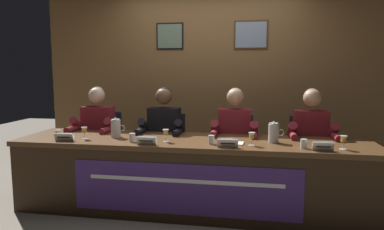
{
  "coord_description": "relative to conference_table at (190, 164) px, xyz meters",
  "views": [
    {
      "loc": [
        0.58,
        -3.42,
        1.42
      ],
      "look_at": [
        0.0,
        0.0,
        0.98
      ],
      "focal_mm": 32.59,
      "sensor_mm": 36.0,
      "label": 1
    }
  ],
  "objects": [
    {
      "name": "water_pitcher_left_side",
      "position": [
        -0.8,
        0.1,
        0.32
      ],
      "size": [
        0.15,
        0.1,
        0.21
      ],
      "color": "silver",
      "rests_on": "conference_table"
    },
    {
      "name": "wall_back_panelled",
      "position": [
        0.0,
        1.62,
        0.8
      ],
      "size": [
        4.78,
        0.14,
        2.6
      ],
      "color": "brown",
      "rests_on": "ground_plane"
    },
    {
      "name": "nameplate_center_left",
      "position": [
        -0.38,
        -0.21,
        0.26
      ],
      "size": [
        0.19,
        0.06,
        0.08
      ],
      "color": "white",
      "rests_on": "conference_table"
    },
    {
      "name": "water_pitcher_right_side",
      "position": [
        0.81,
        0.1,
        0.32
      ],
      "size": [
        0.15,
        0.1,
        0.21
      ],
      "color": "silver",
      "rests_on": "conference_table"
    },
    {
      "name": "nameplate_far_right",
      "position": [
        1.21,
        -0.19,
        0.26
      ],
      "size": [
        0.18,
        0.06,
        0.08
      ],
      "color": "white",
      "rests_on": "conference_table"
    },
    {
      "name": "water_cup_center_right",
      "position": [
        0.22,
        -0.08,
        0.26
      ],
      "size": [
        0.06,
        0.06,
        0.08
      ],
      "color": "silver",
      "rests_on": "conference_table"
    },
    {
      "name": "conference_table",
      "position": [
        0.0,
        0.0,
        0.0
      ],
      "size": [
        3.58,
        0.83,
        0.73
      ],
      "color": "brown",
      "rests_on": "ground_plane"
    },
    {
      "name": "chair_far_left",
      "position": [
        -1.23,
        0.71,
        -0.06
      ],
      "size": [
        0.44,
        0.44,
        0.9
      ],
      "color": "black",
      "rests_on": "ground_plane"
    },
    {
      "name": "water_cup_far_left",
      "position": [
        -1.37,
        -0.06,
        0.26
      ],
      "size": [
        0.06,
        0.06,
        0.08
      ],
      "color": "silver",
      "rests_on": "conference_table"
    },
    {
      "name": "ground_plane",
      "position": [
        0.0,
        0.11,
        -0.51
      ],
      "size": [
        12.0,
        12.0,
        0.0
      ],
      "primitive_type": "plane",
      "color": "gray"
    },
    {
      "name": "juice_glass_far_right",
      "position": [
        1.4,
        -0.11,
        0.31
      ],
      "size": [
        0.06,
        0.06,
        0.12
      ],
      "color": "white",
      "rests_on": "conference_table"
    },
    {
      "name": "juice_glass_center_right",
      "position": [
        0.6,
        -0.08,
        0.31
      ],
      "size": [
        0.06,
        0.06,
        0.12
      ],
      "color": "white",
      "rests_on": "conference_table"
    },
    {
      "name": "chair_far_right",
      "position": [
        1.23,
        0.71,
        -0.06
      ],
      "size": [
        0.44,
        0.44,
        0.9
      ],
      "color": "black",
      "rests_on": "ground_plane"
    },
    {
      "name": "juice_glass_center_left",
      "position": [
        -0.23,
        -0.05,
        0.31
      ],
      "size": [
        0.06,
        0.06,
        0.12
      ],
      "color": "white",
      "rests_on": "conference_table"
    },
    {
      "name": "water_cup_center_left",
      "position": [
        -0.56,
        -0.1,
        0.26
      ],
      "size": [
        0.06,
        0.06,
        0.08
      ],
      "color": "silver",
      "rests_on": "conference_table"
    },
    {
      "name": "panelist_far_right",
      "position": [
        1.23,
        0.51,
        0.21
      ],
      "size": [
        0.51,
        0.48,
        1.23
      ],
      "color": "black",
      "rests_on": "ground_plane"
    },
    {
      "name": "chair_center_right",
      "position": [
        0.41,
        0.71,
        -0.06
      ],
      "size": [
        0.44,
        0.44,
        0.9
      ],
      "color": "black",
      "rests_on": "ground_plane"
    },
    {
      "name": "nameplate_far_left",
      "position": [
        -1.23,
        -0.18,
        0.26
      ],
      "size": [
        0.2,
        0.06,
        0.08
      ],
      "color": "white",
      "rests_on": "conference_table"
    },
    {
      "name": "chair_center_left",
      "position": [
        -0.41,
        0.71,
        -0.06
      ],
      "size": [
        0.44,
        0.44,
        0.9
      ],
      "color": "black",
      "rests_on": "ground_plane"
    },
    {
      "name": "document_stack_center_right",
      "position": [
        0.41,
        -0.03,
        0.23
      ],
      "size": [
        0.22,
        0.16,
        0.01
      ],
      "color": "white",
      "rests_on": "conference_table"
    },
    {
      "name": "nameplate_center_right",
      "position": [
        0.38,
        -0.2,
        0.26
      ],
      "size": [
        0.19,
        0.06,
        0.08
      ],
      "color": "white",
      "rests_on": "conference_table"
    },
    {
      "name": "panelist_center_right",
      "position": [
        0.41,
        0.51,
        0.21
      ],
      "size": [
        0.51,
        0.48,
        1.23
      ],
      "color": "black",
      "rests_on": "ground_plane"
    },
    {
      "name": "water_cup_far_right",
      "position": [
        1.06,
        -0.12,
        0.26
      ],
      "size": [
        0.06,
        0.06,
        0.08
      ],
      "color": "silver",
      "rests_on": "conference_table"
    },
    {
      "name": "panelist_center_left",
      "position": [
        -0.41,
        0.51,
        0.21
      ],
      "size": [
        0.51,
        0.48,
        1.23
      ],
      "color": "black",
      "rests_on": "ground_plane"
    },
    {
      "name": "juice_glass_far_left",
      "position": [
        -1.08,
        -0.05,
        0.31
      ],
      "size": [
        0.06,
        0.06,
        0.12
      ],
      "color": "white",
      "rests_on": "conference_table"
    },
    {
      "name": "panelist_far_left",
      "position": [
        -1.23,
        0.51,
        0.21
      ],
      "size": [
        0.51,
        0.48,
        1.23
      ],
      "color": "black",
      "rests_on": "ground_plane"
    }
  ]
}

